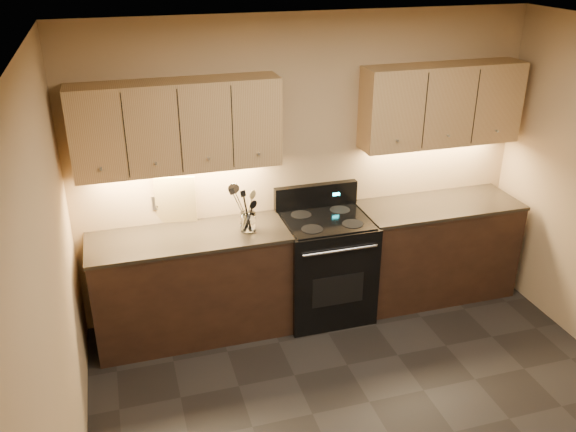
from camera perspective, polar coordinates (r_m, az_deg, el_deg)
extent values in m
plane|color=silver|center=(3.21, 13.55, 14.56)|extent=(4.00, 4.00, 0.00)
cube|color=tan|center=(5.33, 1.72, 4.62)|extent=(4.00, 0.04, 2.60)
cube|color=tan|center=(3.33, -21.27, -10.57)|extent=(0.04, 4.00, 2.60)
cube|color=black|center=(5.22, -8.98, -6.54)|extent=(1.60, 0.60, 0.90)
cube|color=#322B20|center=(4.99, -9.33, -1.97)|extent=(1.62, 0.62, 0.03)
cube|color=black|center=(5.88, 13.55, -3.14)|extent=(1.44, 0.60, 0.90)
cube|color=#322B20|center=(5.69, 14.01, 1.01)|extent=(1.46, 0.62, 0.03)
cube|color=black|center=(5.43, 3.49, -4.80)|extent=(0.76, 0.65, 0.92)
cube|color=black|center=(5.22, 3.62, -0.35)|extent=(0.70, 0.60, 0.01)
cube|color=black|center=(5.42, 2.62, 1.88)|extent=(0.76, 0.07, 0.22)
cube|color=#19E5F2|center=(5.44, 4.54, 2.05)|extent=(0.06, 0.00, 0.03)
cylinder|color=silver|center=(4.99, 4.91, -3.24)|extent=(0.65, 0.02, 0.02)
cube|color=black|center=(5.19, 4.70, -6.94)|extent=(0.46, 0.00, 0.28)
cylinder|color=black|center=(5.03, 2.27, -1.22)|extent=(0.18, 0.18, 0.00)
cylinder|color=black|center=(5.15, 6.07, -0.72)|extent=(0.18, 0.18, 0.00)
cylinder|color=black|center=(5.29, 1.23, 0.14)|extent=(0.18, 0.18, 0.00)
cylinder|color=black|center=(5.40, 4.88, 0.59)|extent=(0.18, 0.18, 0.00)
cube|color=tan|center=(4.81, -10.31, 8.27)|extent=(1.60, 0.30, 0.70)
cube|color=tan|center=(5.53, 14.19, 10.04)|extent=(1.44, 0.30, 0.70)
cube|color=#B2B5BA|center=(5.16, -12.14, 1.21)|extent=(0.08, 0.01, 0.12)
cylinder|color=white|center=(4.98, -3.77, -0.54)|extent=(0.15, 0.15, 0.16)
cylinder|color=white|center=(5.01, -3.75, -1.28)|extent=(0.12, 0.12, 0.02)
cube|color=tan|center=(5.14, -10.47, 1.49)|extent=(0.34, 0.13, 0.42)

